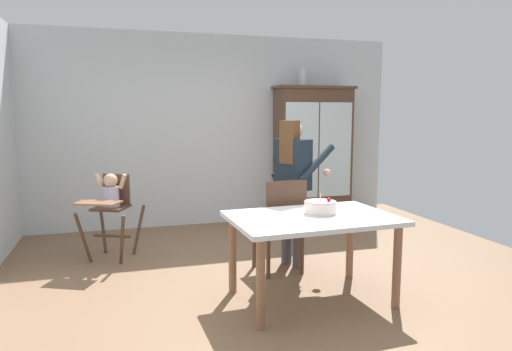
{
  "coord_description": "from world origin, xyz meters",
  "views": [
    {
      "loc": [
        -1.33,
        -3.89,
        1.61
      ],
      "look_at": [
        0.03,
        0.7,
        0.95
      ],
      "focal_mm": 32.19,
      "sensor_mm": 36.0,
      "label": 1
    }
  ],
  "objects_px": {
    "high_chair_with_toddler": "(111,200)",
    "dining_chair_far_side": "(282,220)",
    "china_cabinet": "(313,154)",
    "adult_person": "(293,175)",
    "birthday_cake": "(320,207)",
    "ceramic_vase": "(303,78)",
    "dining_table": "(312,227)"
  },
  "relations": [
    {
      "from": "adult_person",
      "to": "birthday_cake",
      "type": "bearing_deg",
      "value": 151.9
    },
    {
      "from": "high_chair_with_toddler",
      "to": "birthday_cake",
      "type": "xyz_separation_m",
      "value": [
        1.77,
        -1.61,
        0.14
      ]
    },
    {
      "from": "adult_person",
      "to": "china_cabinet",
      "type": "bearing_deg",
      "value": -52.54
    },
    {
      "from": "adult_person",
      "to": "dining_table",
      "type": "height_order",
      "value": "adult_person"
    },
    {
      "from": "high_chair_with_toddler",
      "to": "adult_person",
      "type": "relative_size",
      "value": 0.62
    },
    {
      "from": "ceramic_vase",
      "to": "dining_chair_far_side",
      "type": "distance_m",
      "value": 2.79
    },
    {
      "from": "china_cabinet",
      "to": "ceramic_vase",
      "type": "relative_size",
      "value": 7.36
    },
    {
      "from": "china_cabinet",
      "to": "birthday_cake",
      "type": "distance_m",
      "value": 2.9
    },
    {
      "from": "china_cabinet",
      "to": "adult_person",
      "type": "bearing_deg",
      "value": -118.92
    },
    {
      "from": "dining_table",
      "to": "high_chair_with_toddler",
      "type": "bearing_deg",
      "value": 134.53
    },
    {
      "from": "ceramic_vase",
      "to": "dining_table",
      "type": "bearing_deg",
      "value": -110.43
    },
    {
      "from": "china_cabinet",
      "to": "high_chair_with_toddler",
      "type": "relative_size",
      "value": 2.09
    },
    {
      "from": "adult_person",
      "to": "birthday_cake",
      "type": "distance_m",
      "value": 0.83
    },
    {
      "from": "ceramic_vase",
      "to": "birthday_cake",
      "type": "distance_m",
      "value": 3.12
    },
    {
      "from": "birthday_cake",
      "to": "dining_chair_far_side",
      "type": "height_order",
      "value": "dining_chair_far_side"
    },
    {
      "from": "high_chair_with_toddler",
      "to": "birthday_cake",
      "type": "height_order",
      "value": "high_chair_with_toddler"
    },
    {
      "from": "birthday_cake",
      "to": "dining_chair_far_side",
      "type": "distance_m",
      "value": 0.67
    },
    {
      "from": "dining_table",
      "to": "adult_person",
      "type": "bearing_deg",
      "value": 79.08
    },
    {
      "from": "dining_chair_far_side",
      "to": "adult_person",
      "type": "bearing_deg",
      "value": -139.32
    },
    {
      "from": "ceramic_vase",
      "to": "adult_person",
      "type": "relative_size",
      "value": 0.18
    },
    {
      "from": "high_chair_with_toddler",
      "to": "birthday_cake",
      "type": "relative_size",
      "value": 3.39
    },
    {
      "from": "dining_table",
      "to": "birthday_cake",
      "type": "relative_size",
      "value": 5.06
    },
    {
      "from": "birthday_cake",
      "to": "adult_person",
      "type": "bearing_deg",
      "value": 85.52
    },
    {
      "from": "adult_person",
      "to": "high_chair_with_toddler",
      "type": "bearing_deg",
      "value": 42.77
    },
    {
      "from": "adult_person",
      "to": "dining_table",
      "type": "bearing_deg",
      "value": 145.46
    },
    {
      "from": "china_cabinet",
      "to": "adult_person",
      "type": "distance_m",
      "value": 2.13
    },
    {
      "from": "china_cabinet",
      "to": "birthday_cake",
      "type": "relative_size",
      "value": 7.1
    },
    {
      "from": "high_chair_with_toddler",
      "to": "dining_chair_far_side",
      "type": "bearing_deg",
      "value": -6.34
    },
    {
      "from": "china_cabinet",
      "to": "adult_person",
      "type": "relative_size",
      "value": 1.3
    },
    {
      "from": "ceramic_vase",
      "to": "dining_table",
      "type": "distance_m",
      "value": 3.28
    },
    {
      "from": "high_chair_with_toddler",
      "to": "china_cabinet",
      "type": "bearing_deg",
      "value": 45.65
    },
    {
      "from": "dining_chair_far_side",
      "to": "ceramic_vase",
      "type": "bearing_deg",
      "value": -122.63
    }
  ]
}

